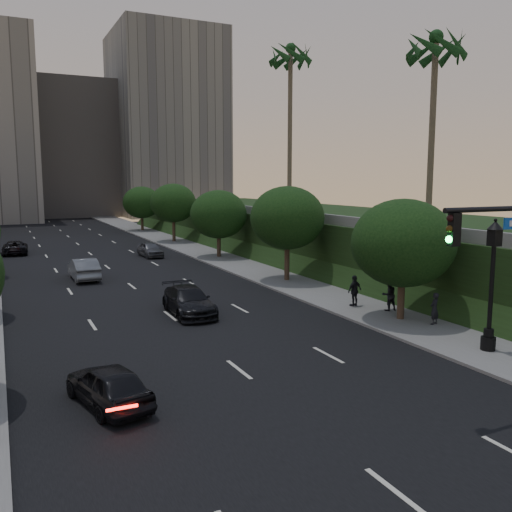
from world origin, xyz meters
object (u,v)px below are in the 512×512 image
pedestrian_b (389,295)px  pedestrian_c (355,291)px  sedan_mid_left (84,269)px  sedan_far_left (15,247)px  pedestrian_a (434,309)px  sedan_near_left (108,385)px  sedan_near_right (189,301)px  street_lamp (491,291)px  sedan_far_right (150,249)px

pedestrian_b → pedestrian_c: size_ratio=0.99×
sedan_mid_left → sedan_far_left: sedan_mid_left is taller
sedan_far_left → pedestrian_a: size_ratio=3.03×
sedan_near_left → pedestrian_c: bearing=-166.3°
sedan_near_left → sedan_near_right: sedan_near_right is taller
sedan_far_left → pedestrian_a: bearing=118.3°
pedestrian_a → pedestrian_b: pedestrian_b is taller
sedan_near_right → pedestrian_b: size_ratio=2.92×
street_lamp → pedestrian_a: bearing=77.7°
sedan_mid_left → pedestrian_b: size_ratio=2.77×
sedan_far_right → sedan_mid_left: bearing=-130.6°
sedan_far_right → sedan_near_left: bearing=-109.7°
sedan_mid_left → sedan_near_left: bearing=82.7°
street_lamp → pedestrian_c: bearing=92.1°
pedestrian_b → pedestrian_a: bearing=98.3°
sedan_far_left → sedan_near_right: (7.61, -29.82, 0.07)m
sedan_near_left → sedan_far_left: (-1.51, 40.01, -0.03)m
sedan_near_left → sedan_far_left: sedan_near_left is taller
pedestrian_a → pedestrian_c: 5.03m
sedan_far_left → pedestrian_a: 41.36m
sedan_near_right → pedestrian_c: 9.20m
sedan_near_left → sedan_far_right: sedan_far_right is taller
sedan_mid_left → sedan_far_left: (-4.03, 16.85, -0.12)m
sedan_far_left → pedestrian_c: (16.39, -32.54, 0.36)m
pedestrian_c → street_lamp: bearing=79.3°
sedan_near_left → sedan_mid_left: (2.52, 23.16, 0.10)m
sedan_mid_left → sedan_far_right: sedan_mid_left is taller
sedan_near_right → pedestrian_a: (9.99, -7.61, 0.21)m
sedan_mid_left → pedestrian_a: (13.57, -20.58, 0.15)m
pedestrian_c → sedan_far_left: bearing=-76.1°
sedan_mid_left → pedestrian_c: (12.36, -15.69, 0.24)m
sedan_mid_left → pedestrian_b: 21.94m
sedan_far_left → pedestrian_a: (17.60, -37.43, 0.27)m
sedan_near_right → pedestrian_c: pedestrian_c is taller
sedan_near_right → sedan_far_right: (3.73, 22.42, -0.03)m
street_lamp → sedan_near_right: bearing=128.1°
sedan_near_left → pedestrian_b: bearing=-173.0°
street_lamp → sedan_far_left: (-16.73, 41.44, -1.97)m
sedan_near_left → pedestrian_b: 16.96m
pedestrian_a → pedestrian_c: pedestrian_c is taller
sedan_far_left → pedestrian_b: (17.44, -34.20, 0.35)m
street_lamp → pedestrian_b: street_lamp is taller
pedestrian_b → pedestrian_c: bearing=-52.1°
sedan_near_right → pedestrian_b: bearing=-21.3°
sedan_near_right → pedestrian_a: bearing=-34.6°
street_lamp → sedan_far_right: (-5.39, 34.05, -1.94)m
pedestrian_c → sedan_far_right: bearing=-91.5°
sedan_near_right → pedestrian_b: 10.78m
sedan_near_left → pedestrian_b: pedestrian_b is taller
sedan_near_left → sedan_mid_left: sedan_mid_left is taller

